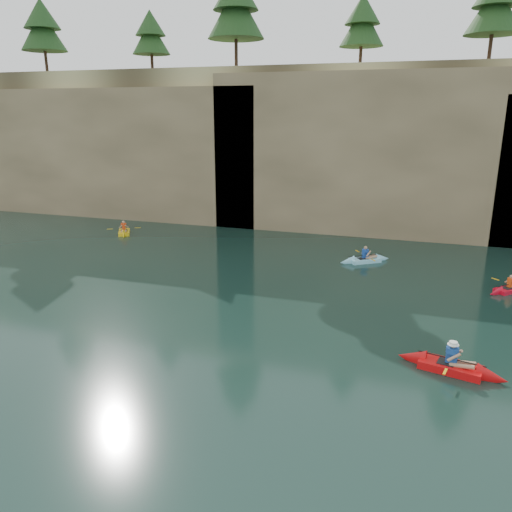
% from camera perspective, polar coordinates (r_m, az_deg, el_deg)
% --- Properties ---
extents(ground, '(160.00, 160.00, 0.00)m').
position_cam_1_polar(ground, '(16.04, 0.04, -15.71)').
color(ground, black).
rests_on(ground, ground).
extents(cliff, '(70.00, 16.00, 12.00)m').
position_cam_1_polar(cliff, '(43.23, 12.48, 12.61)').
color(cliff, tan).
rests_on(cliff, ground).
extents(cliff_slab_west, '(26.00, 2.40, 10.56)m').
position_cam_1_polar(cliff_slab_west, '(43.09, -16.77, 11.34)').
color(cliff_slab_west, '#9B845E').
rests_on(cliff_slab_west, ground).
extents(cliff_slab_center, '(24.00, 2.40, 11.40)m').
position_cam_1_polar(cliff_slab_center, '(35.73, 14.50, 11.30)').
color(cliff_slab_center, '#9B845E').
rests_on(cliff_slab_center, ground).
extents(sea_cave_west, '(4.50, 1.00, 4.00)m').
position_cam_1_polar(sea_cave_west, '(41.84, -14.61, 6.84)').
color(sea_cave_west, black).
rests_on(sea_cave_west, ground).
extents(sea_cave_center, '(3.50, 1.00, 3.20)m').
position_cam_1_polar(sea_cave_center, '(36.50, 4.51, 5.35)').
color(sea_cave_center, black).
rests_on(sea_cave_center, ground).
extents(sea_cave_east, '(5.00, 1.00, 4.50)m').
position_cam_1_polar(sea_cave_east, '(35.95, 26.87, 4.52)').
color(sea_cave_east, black).
rests_on(sea_cave_east, ground).
extents(main_kayaker, '(3.67, 2.37, 1.33)m').
position_cam_1_polar(main_kayaker, '(18.51, 21.34, -11.64)').
color(main_kayaker, red).
rests_on(main_kayaker, ground).
extents(kayaker_red_far, '(2.47, 2.47, 1.04)m').
position_cam_1_polar(kayaker_red_far, '(27.37, 27.01, -3.36)').
color(kayaker_red_far, red).
rests_on(kayaker_red_far, ground).
extents(kayaker_yellow, '(2.07, 2.87, 1.19)m').
position_cam_1_polar(kayaker_yellow, '(36.96, -14.84, 2.69)').
color(kayaker_yellow, yellow).
rests_on(kayaker_yellow, ground).
extents(kayaker_ltblue_mid, '(3.01, 2.35, 1.20)m').
position_cam_1_polar(kayaker_ltblue_mid, '(29.72, 12.33, -0.41)').
color(kayaker_ltblue_mid, '#95E2F9').
rests_on(kayaker_ltblue_mid, ground).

